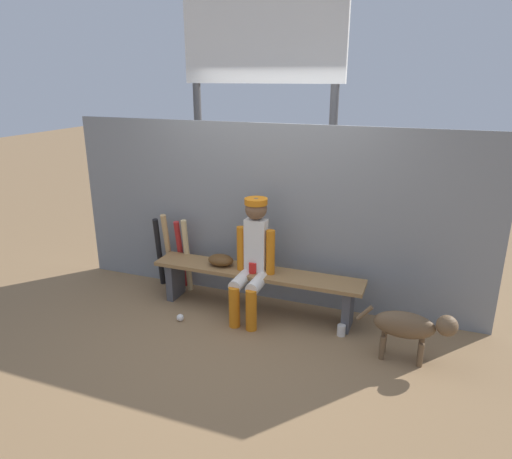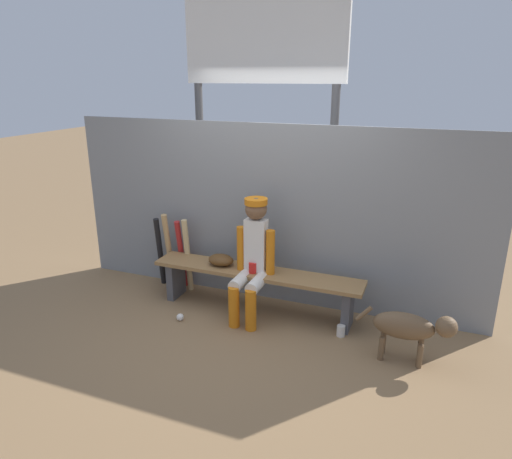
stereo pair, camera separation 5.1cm
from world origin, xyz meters
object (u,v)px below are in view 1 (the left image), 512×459
object	(u,v)px
dugout_bench	(256,280)
scoreboard	(267,69)
cup_on_bench	(253,268)
dog	(411,326)
baseball	(180,318)
player_seated	(253,256)
bat_aluminum_red	(181,255)
bat_wood_tan	(168,251)
baseball_glove	(221,260)
bat_aluminum_black	(159,252)
bat_wood_natural	(187,256)
cup_on_ground	(341,330)

from	to	relation	value
dugout_bench	scoreboard	size ratio (longest dim) A/B	0.64
dugout_bench	scoreboard	bearing A→B (deg)	105.59
cup_on_bench	dog	xyz separation A→B (m)	(1.58, -0.32, -0.18)
baseball	dog	xyz separation A→B (m)	(2.22, 0.10, 0.30)
cup_on_bench	player_seated	bearing A→B (deg)	-70.78
bat_aluminum_red	dog	distance (m)	2.67
bat_wood_tan	dog	distance (m)	2.80
bat_aluminum_red	baseball	size ratio (longest dim) A/B	11.33
bat_wood_tan	dog	world-z (taller)	bat_wood_tan
baseball_glove	bat_aluminum_black	world-z (taller)	bat_aluminum_black
bat_wood_natural	cup_on_bench	world-z (taller)	bat_wood_natural
bat_aluminum_red	scoreboard	xyz separation A→B (m)	(0.64, 1.13, 2.05)
baseball_glove	cup_on_ground	xyz separation A→B (m)	(1.35, -0.18, -0.47)
dog	scoreboard	bearing A→B (deg)	138.31
bat_wood_tan	bat_aluminum_red	bearing A→B (deg)	14.31
dugout_bench	bat_wood_natural	distance (m)	0.93
bat_wood_natural	cup_on_ground	world-z (taller)	bat_wood_natural
baseball_glove	baseball	size ratio (longest dim) A/B	3.78
bat_aluminum_black	scoreboard	distance (m)	2.52
bat_wood_tan	cup_on_bench	xyz separation A→B (m)	(1.15, -0.25, 0.06)
bat_wood_tan	baseball	size ratio (longest dim) A/B	12.41
scoreboard	dog	distance (m)	3.37
baseball	dugout_bench	bearing A→B (deg)	36.59
bat_aluminum_red	cup_on_ground	size ratio (longest dim) A/B	7.62
dog	bat_wood_tan	bearing A→B (deg)	168.21
bat_aluminum_red	bat_aluminum_black	size ratio (longest dim) A/B	0.99
bat_aluminum_red	bat_wood_tan	bearing A→B (deg)	-165.69
cup_on_ground	cup_on_bench	world-z (taller)	cup_on_bench
dugout_bench	baseball_glove	size ratio (longest dim) A/B	8.01
bat_wood_tan	scoreboard	size ratio (longest dim) A/B	0.26
bat_wood_natural	bat_aluminum_red	bearing A→B (deg)	157.37
player_seated	cup_on_ground	size ratio (longest dim) A/B	11.29
player_seated	scoreboard	bearing A→B (deg)	104.63
bat_wood_tan	cup_on_ground	size ratio (longest dim) A/B	8.35
bat_wood_natural	dugout_bench	bearing A→B (deg)	-11.15
scoreboard	cup_on_ground	bearing A→B (deg)	-49.17
bat_aluminum_red	cup_on_bench	world-z (taller)	bat_aluminum_red
bat_aluminum_black	cup_on_bench	xyz separation A→B (m)	(1.28, -0.26, 0.10)
bat_wood_tan	scoreboard	xyz separation A→B (m)	(0.78, 1.17, 2.01)
bat_aluminum_red	cup_on_ground	xyz separation A→B (m)	(1.97, -0.40, -0.36)
player_seated	baseball_glove	bearing A→B (deg)	165.18
bat_wood_tan	baseball	distance (m)	0.94
baseball_glove	cup_on_bench	distance (m)	0.40
baseball	player_seated	bearing A→B (deg)	29.84
baseball_glove	cup_on_ground	distance (m)	1.44
player_seated	bat_wood_tan	size ratio (longest dim) A/B	1.35
player_seated	baseball	xyz separation A→B (m)	(-0.65, -0.37, -0.64)
bat_wood_tan	dugout_bench	bearing A→B (deg)	-9.28
baseball_glove	bat_wood_tan	distance (m)	0.78
dugout_bench	cup_on_bench	size ratio (longest dim) A/B	20.38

